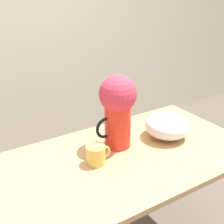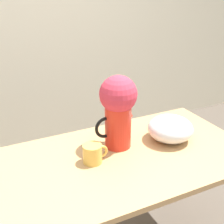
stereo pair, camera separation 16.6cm
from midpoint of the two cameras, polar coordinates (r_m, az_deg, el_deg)
The scene contains 5 objects.
wall_back at distance 2.99m, azimuth -13.23°, elevation 16.62°, with size 8.00×0.05×2.60m.
table at distance 1.71m, azimuth 3.45°, elevation -11.51°, with size 1.49×0.78×0.76m.
flower_vase at distance 1.66m, azimuth 3.97°, elevation 1.07°, with size 0.24×0.20×0.41m.
coffee_mug at distance 1.60m, azimuth -0.51°, elevation -7.70°, with size 0.14×0.10×0.10m.
white_bowl at distance 1.84m, azimuth 13.17°, elevation -3.02°, with size 0.26×0.26×0.14m.
Camera 2 is at (-0.63, -1.09, 1.65)m, focal length 50.00 mm.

